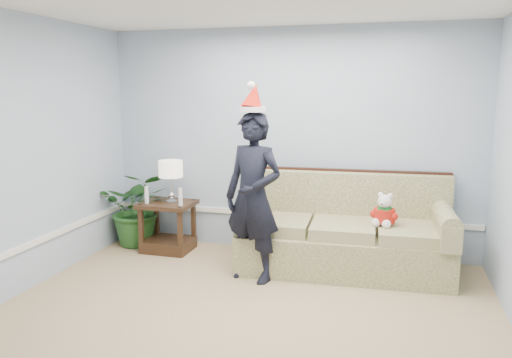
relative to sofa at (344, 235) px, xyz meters
The scene contains 10 objects.
room_shell 2.37m from the sofa, 109.78° to the right, with size 4.54×5.04×2.74m.
wainscot_trim 2.09m from the sofa, 155.91° to the right, with size 4.49×4.99×0.06m.
sofa is the anchor object (origin of this frame).
side_table 2.16m from the sofa, behind, with size 0.64×0.54×0.61m.
table_lamp 2.18m from the sofa, behind, with size 0.29×0.29×0.52m.
candle_pair 2.17m from the sofa, behind, with size 0.50×0.05×0.21m.
houseplant 2.63m from the sofa, behind, with size 0.87×0.75×0.96m, color #20511F.
man 1.17m from the sofa, 146.80° to the right, with size 0.64×0.42×1.76m, color black.
santa_hat 1.83m from the sofa, 147.47° to the right, with size 0.34×0.37×0.31m.
teddy_bear 0.54m from the sofa, 17.68° to the right, with size 0.27×0.28×0.36m.
Camera 1 is at (1.21, -3.37, 1.97)m, focal length 35.00 mm.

